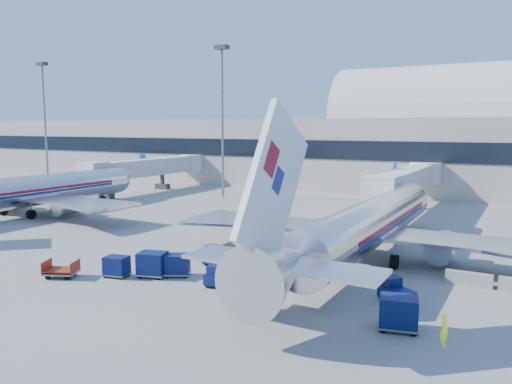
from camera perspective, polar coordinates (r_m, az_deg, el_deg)
The scene contains 19 objects.
ground at distance 41.21m, azimuth -3.15°, elevation -7.56°, with size 260.00×260.00×0.00m, color gray.
terminal at distance 96.18m, azimuth 7.93°, elevation 5.53°, with size 170.00×28.15×21.00m.
airliner_main at distance 40.50m, azimuth 12.40°, elevation -3.74°, with size 32.00×37.26×12.07m.
airliner_mid at distance 66.02m, azimuth -25.07°, elevation 0.03°, with size 32.00×37.26×12.07m.
jetbridge_near at distance 66.19m, azimuth 17.07°, elevation 1.30°, with size 4.40×27.50×6.25m.
jetbridge_mid at distance 85.45m, azimuth -11.64°, elevation 2.80°, with size 4.40×27.50×6.25m.
mast_far_west at distance 103.34m, azimuth -23.06°, elevation 9.18°, with size 2.00×1.20×22.60m.
mast_west at distance 75.96m, azimuth -3.88°, elevation 10.57°, with size 2.00×1.20×22.60m.
barrier_near at distance 37.18m, azimuth 23.16°, elevation -9.12°, with size 3.00×0.55×0.90m, color #9E9E96.
tug_lead at distance 33.85m, azimuth -4.01°, elevation -9.73°, with size 2.38×1.34×1.50m.
tug_right at distance 32.27m, azimuth 15.68°, elevation -10.87°, with size 2.53×2.30×1.50m.
tug_left at distance 39.59m, azimuth -4.62°, elevation -7.15°, with size 1.30×2.42×1.54m.
cart_train_a at distance 36.65m, azimuth -8.96°, elevation -8.19°, with size 2.23×2.06×1.58m.
cart_train_b at distance 36.76m, azimuth -11.75°, elevation -8.03°, with size 2.38×2.06×1.79m.
cart_train_c at distance 37.42m, azimuth -15.64°, elevation -8.14°, with size 1.91×1.60×1.48m.
cart_solo_near at distance 29.35m, azimuth -0.36°, elevation -11.83°, with size 2.52×2.24×1.84m.
cart_solo_far at distance 28.05m, azimuth 16.00°, elevation -13.09°, with size 2.37×2.00×1.82m.
cart_open_red at distance 38.62m, azimuth -21.32°, elevation -8.45°, with size 2.67×2.35×0.59m.
ramp_worker at distance 27.01m, azimuth 20.70°, elevation -14.50°, with size 0.58×0.38×1.60m, color #E0FF1A.
Camera 1 is at (21.37, -33.58, 10.70)m, focal length 35.00 mm.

